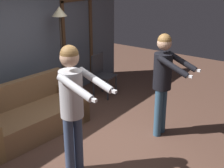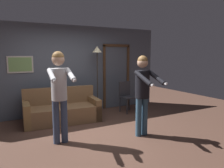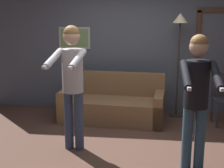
% 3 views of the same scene
% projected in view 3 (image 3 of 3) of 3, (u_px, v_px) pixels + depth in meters
% --- Properties ---
extents(ground_plane, '(12.00, 12.00, 0.00)m').
position_uv_depth(ground_plane, '(121.00, 148.00, 4.69)').
color(ground_plane, '#52362B').
extents(back_wall_assembly, '(6.40, 0.10, 2.60)m').
position_uv_depth(back_wall_assembly, '(131.00, 48.00, 6.37)').
color(back_wall_assembly, '#4D5461').
rests_on(back_wall_assembly, ground_plane).
extents(couch, '(1.97, 1.01, 0.87)m').
position_uv_depth(couch, '(113.00, 106.00, 5.89)').
color(couch, brown).
rests_on(couch, ground_plane).
extents(torchiere_lamp, '(0.29, 0.29, 1.99)m').
position_uv_depth(torchiere_lamp, '(180.00, 34.00, 5.85)').
color(torchiere_lamp, '#332D28').
rests_on(torchiere_lamp, ground_plane).
extents(person_standing_left, '(0.48, 0.77, 1.82)m').
position_uv_depth(person_standing_left, '(72.00, 75.00, 4.40)').
color(person_standing_left, '#384868').
rests_on(person_standing_left, ground_plane).
extents(person_standing_right, '(0.44, 0.71, 1.73)m').
position_uv_depth(person_standing_right, '(197.00, 90.00, 3.80)').
color(person_standing_right, '#32536D').
rests_on(person_standing_right, ground_plane).
extents(dining_chair_distant, '(0.46, 0.46, 0.93)m').
position_uv_depth(dining_chair_distant, '(224.00, 95.00, 5.64)').
color(dining_chair_distant, '#2D2D33').
rests_on(dining_chair_distant, ground_plane).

